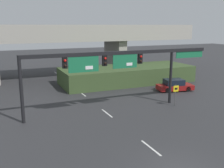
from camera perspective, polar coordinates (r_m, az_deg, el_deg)
The scene contains 6 objects.
lane_markings at distance 27.35m, azimuth -4.10°, elevation -4.00°, with size 0.14×40.06×0.01m.
signal_gantry at distance 23.87m, azimuth 1.29°, elevation 4.88°, with size 18.43×0.44×5.55m.
speed_limit_sign at distance 26.43m, azimuth 13.69°, elevation -1.80°, with size 0.60×0.11×2.13m.
overpass_bridge at distance 41.11m, azimuth -11.49°, elevation 9.52°, with size 44.17×7.82×7.93m.
grass_embankment at distance 36.66m, azimuth 3.35°, elevation 2.06°, with size 18.34×6.66×2.22m.
parked_sedan_near_right at distance 32.88m, azimuth 13.44°, elevation -0.29°, with size 4.57×2.66×1.44m.
Camera 1 is at (-8.61, -10.49, 7.80)m, focal length 42.00 mm.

